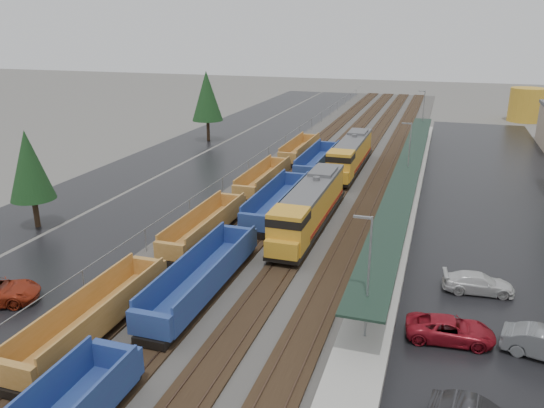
# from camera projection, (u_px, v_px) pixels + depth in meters

# --- Properties ---
(ballast_strip) EXTENTS (20.00, 160.00, 0.08)m
(ballast_strip) POSITION_uv_depth(u_px,v_px,m) (337.00, 167.00, 69.42)
(ballast_strip) COLOR #302D2B
(ballast_strip) RESTS_ON ground
(trackbed) EXTENTS (14.60, 160.00, 0.22)m
(trackbed) POSITION_uv_depth(u_px,v_px,m) (338.00, 166.00, 69.38)
(trackbed) COLOR black
(trackbed) RESTS_ON ground
(west_parking_lot) EXTENTS (10.00, 160.00, 0.02)m
(west_parking_lot) POSITION_uv_depth(u_px,v_px,m) (231.00, 158.00, 73.81)
(west_parking_lot) COLOR black
(west_parking_lot) RESTS_ON ground
(west_road) EXTENTS (9.00, 160.00, 0.02)m
(west_road) POSITION_uv_depth(u_px,v_px,m) (167.00, 153.00, 76.72)
(west_road) COLOR black
(west_road) RESTS_ON ground
(east_commuter_lot) EXTENTS (16.00, 100.00, 0.02)m
(east_commuter_lot) POSITION_uv_depth(u_px,v_px,m) (499.00, 204.00, 54.87)
(east_commuter_lot) COLOR black
(east_commuter_lot) RESTS_ON ground
(station_platform) EXTENTS (3.00, 80.00, 8.00)m
(station_platform) POSITION_uv_depth(u_px,v_px,m) (406.00, 189.00, 57.42)
(station_platform) COLOR #9E9B93
(station_platform) RESTS_ON ground
(chainlink_fence) EXTENTS (0.08, 160.04, 2.02)m
(chainlink_fence) POSITION_uv_depth(u_px,v_px,m) (265.00, 152.00, 70.28)
(chainlink_fence) COLOR gray
(chainlink_fence) RESTS_ON ground
(distant_hills) EXTENTS (301.00, 140.00, 25.20)m
(distant_hills) POSITION_uv_depth(u_px,v_px,m) (541.00, 77.00, 192.20)
(distant_hills) COLOR #4E624C
(distant_hills) RESTS_ON ground
(tree_west_near) EXTENTS (3.96, 3.96, 9.00)m
(tree_west_near) POSITION_uv_depth(u_px,v_px,m) (29.00, 165.00, 46.95)
(tree_west_near) COLOR #332316
(tree_west_near) RESTS_ON ground
(tree_west_far) EXTENTS (4.84, 4.84, 11.00)m
(tree_west_far) POSITION_uv_depth(u_px,v_px,m) (207.00, 96.00, 82.88)
(tree_west_far) COLOR #332316
(tree_west_far) RESTS_ON ground
(locomotive_lead) EXTENTS (2.85, 18.77, 4.25)m
(locomotive_lead) POSITION_uv_depth(u_px,v_px,m) (309.00, 207.00, 47.07)
(locomotive_lead) COLOR black
(locomotive_lead) RESTS_ON ground
(locomotive_trail) EXTENTS (2.85, 18.77, 4.25)m
(locomotive_trail) POSITION_uv_depth(u_px,v_px,m) (350.00, 155.00, 66.01)
(locomotive_trail) COLOR black
(locomotive_trail) RESTS_ON ground
(well_string_yellow) EXTENTS (2.54, 91.60, 2.26)m
(well_string_yellow) POSITION_uv_depth(u_px,v_px,m) (160.00, 264.00, 38.54)
(well_string_yellow) COLOR #A16D2C
(well_string_yellow) RESTS_ON ground
(well_string_blue) EXTENTS (2.79, 83.45, 2.48)m
(well_string_blue) POSITION_uv_depth(u_px,v_px,m) (203.00, 278.00, 36.21)
(well_string_blue) COLOR navy
(well_string_blue) RESTS_ON ground
(storage_tank) EXTENTS (6.35, 6.35, 6.35)m
(storage_tank) POSITION_uv_depth(u_px,v_px,m) (526.00, 105.00, 101.48)
(storage_tank) COLOR gold
(storage_tank) RESTS_ON ground
(parked_car_east_b) EXTENTS (2.75, 5.26, 1.41)m
(parked_car_east_b) POSITION_uv_depth(u_px,v_px,m) (450.00, 330.00, 30.98)
(parked_car_east_b) COLOR maroon
(parked_car_east_b) RESTS_ON ground
(parked_car_east_c) EXTENTS (2.42, 4.94, 1.38)m
(parked_car_east_c) POSITION_uv_depth(u_px,v_px,m) (478.00, 283.00, 36.60)
(parked_car_east_c) COLOR silver
(parked_car_east_c) RESTS_ON ground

